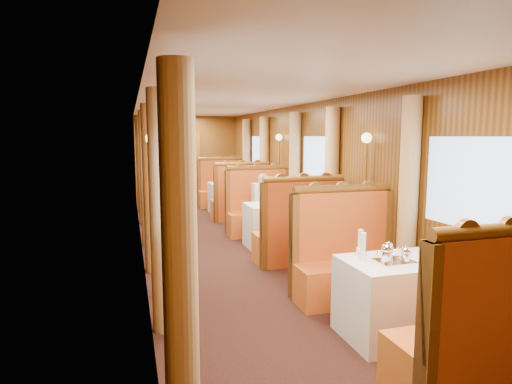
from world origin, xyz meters
name	(u,v)px	position (x,y,z in m)	size (l,w,h in m)	color
floor	(235,250)	(0.00, 0.00, 0.00)	(3.00, 12.00, 0.01)	black
ceiling	(234,99)	(0.00, 0.00, 2.50)	(3.00, 12.00, 0.01)	silver
wall_far	(187,158)	(0.00, 6.00, 1.25)	(3.00, 2.50, 0.01)	brown
wall_left	(140,179)	(-1.50, 0.00, 1.25)	(12.00, 2.50, 0.01)	brown
wall_right	(318,174)	(1.50, 0.00, 1.25)	(12.00, 2.50, 0.01)	brown
doorway_far	(187,167)	(0.00, 5.97, 1.00)	(0.80, 0.04, 2.00)	brown
table_near	(398,298)	(0.75, -3.50, 0.38)	(1.05, 0.72, 0.75)	white
banquette_near_fwd	(483,343)	(0.75, -4.51, 0.42)	(1.30, 0.55, 1.34)	#AC2D13
banquette_near_aft	(347,263)	(0.75, -2.49, 0.42)	(1.30, 0.55, 1.34)	#AC2D13
table_mid	(277,225)	(0.75, 0.00, 0.38)	(1.05, 0.72, 0.75)	white
banquette_mid_fwd	(299,235)	(0.75, -1.01, 0.42)	(1.30, 0.55, 1.34)	#AC2D13
banquette_mid_aft	(260,212)	(0.75, 1.01, 0.42)	(1.30, 0.55, 1.34)	#AC2D13
table_far	(231,198)	(0.75, 3.50, 0.38)	(1.05, 0.72, 0.75)	white
banquette_far_fwd	(241,202)	(0.75, 2.49, 0.42)	(1.30, 0.55, 1.34)	#AC2D13
banquette_far_aft	(222,191)	(0.75, 4.51, 0.42)	(1.30, 0.55, 1.34)	#AC2D13
tea_tray	(394,261)	(0.66, -3.54, 0.76)	(0.34, 0.26, 0.01)	silver
teapot_left	(387,256)	(0.56, -3.56, 0.82)	(0.18, 0.13, 0.14)	silver
teapot_right	(405,257)	(0.73, -3.60, 0.81)	(0.14, 0.11, 0.12)	silver
teapot_back	(388,252)	(0.68, -3.41, 0.81)	(0.14, 0.11, 0.12)	silver
fruit_plate	(433,260)	(1.01, -3.63, 0.77)	(0.24, 0.24, 0.05)	white
cup_inboard	(363,249)	(0.40, -3.41, 0.86)	(0.08, 0.08, 0.26)	white
cup_outboard	(360,246)	(0.45, -3.28, 0.86)	(0.08, 0.08, 0.26)	white
rose_vase_mid	(278,194)	(0.77, -0.03, 0.93)	(0.06, 0.06, 0.36)	silver
rose_vase_far	(230,176)	(0.73, 3.49, 0.93)	(0.06, 0.06, 0.36)	silver
window_left_near	(154,196)	(-1.49, -3.50, 1.45)	(1.20, 0.90, 0.01)	#8BADD9
curtain_left_near_a	(180,256)	(-1.38, -4.28, 1.18)	(0.22, 0.22, 2.35)	tan
curtain_left_near_b	(161,213)	(-1.38, -2.72, 1.18)	(0.22, 0.22, 2.35)	tan
window_right_near	(469,184)	(1.49, -3.50, 1.45)	(1.20, 0.90, 0.01)	#8BADD9
curtain_right_near_b	(408,201)	(1.38, -2.72, 1.18)	(0.22, 0.22, 2.35)	tan
window_left_mid	(141,166)	(-1.49, 0.00, 1.45)	(1.20, 0.90, 0.01)	#8BADD9
curtain_left_mid_a	(151,189)	(-1.38, -0.78, 1.18)	(0.22, 0.22, 2.35)	tan
curtain_left_mid_b	(147,178)	(-1.38, 0.78, 1.18)	(0.22, 0.22, 2.35)	tan
window_right_mid	(317,162)	(1.49, 0.00, 1.45)	(1.20, 0.90, 0.01)	#8BADD9
curtain_right_mid_a	(331,183)	(1.38, -0.78, 1.18)	(0.22, 0.22, 2.35)	tan
curtain_right_mid_b	(295,174)	(1.38, 0.78, 1.18)	(0.22, 0.22, 2.35)	tan
window_left_far	(137,156)	(-1.49, 3.50, 1.45)	(1.20, 0.90, 0.01)	#8BADD9
curtain_left_far_a	(143,170)	(-1.38, 2.72, 1.18)	(0.22, 0.22, 2.35)	tan
curtain_left_far_b	(141,165)	(-1.38, 4.28, 1.18)	(0.22, 0.22, 2.35)	tan
window_right_far	(259,154)	(1.49, 3.50, 1.45)	(1.20, 0.90, 0.01)	#8BADD9
curtain_right_far_a	(264,167)	(1.38, 2.72, 1.18)	(0.22, 0.22, 2.35)	tan
curtain_right_far_b	(247,163)	(1.38, 4.28, 1.18)	(0.22, 0.22, 2.35)	tan
sconce_left_fore	(153,181)	(-1.40, -1.75, 1.38)	(0.14, 0.14, 1.95)	#BF8C3F
sconce_right_fore	(365,175)	(1.40, -1.75, 1.38)	(0.14, 0.14, 1.95)	#BF8C3F
sconce_left_aft	(143,163)	(-1.40, 1.75, 1.38)	(0.14, 0.14, 1.95)	#BF8C3F
sconce_right_aft	(279,161)	(1.40, 1.75, 1.38)	(0.14, 0.14, 1.95)	#BF8C3F
steward	(176,197)	(-0.91, 0.55, 0.87)	(0.63, 0.42, 1.74)	navy
passenger	(264,198)	(0.75, 0.76, 0.74)	(0.40, 0.44, 0.76)	beige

